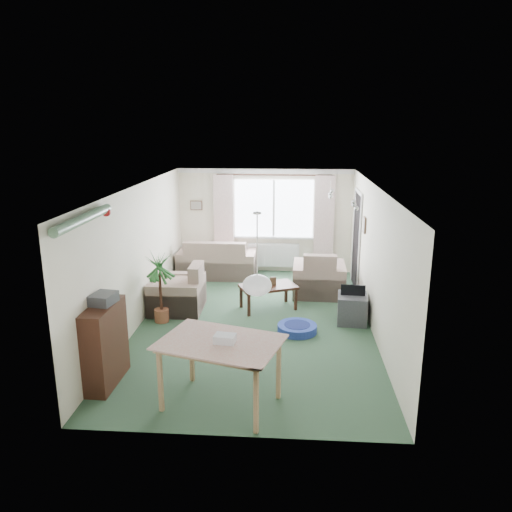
# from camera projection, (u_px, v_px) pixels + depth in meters

# --- Properties ---
(ground) EXTENTS (6.50, 6.50, 0.00)m
(ground) POSITION_uv_depth(u_px,v_px,m) (255.00, 324.00, 8.74)
(ground) COLOR #305037
(window) EXTENTS (1.80, 0.03, 1.30)m
(window) POSITION_uv_depth(u_px,v_px,m) (274.00, 208.00, 11.45)
(window) COLOR white
(curtain_rod) EXTENTS (2.60, 0.03, 0.03)m
(curtain_rod) POSITION_uv_depth(u_px,v_px,m) (274.00, 175.00, 11.17)
(curtain_rod) COLOR black
(curtain_left) EXTENTS (0.45, 0.08, 2.00)m
(curtain_left) POSITION_uv_depth(u_px,v_px,m) (224.00, 218.00, 11.49)
(curtain_left) COLOR beige
(curtain_right) EXTENTS (0.45, 0.08, 2.00)m
(curtain_right) POSITION_uv_depth(u_px,v_px,m) (324.00, 220.00, 11.33)
(curtain_right) COLOR beige
(radiator) EXTENTS (1.20, 0.10, 0.55)m
(radiator) POSITION_uv_depth(u_px,v_px,m) (273.00, 255.00, 11.70)
(radiator) COLOR white
(doorway) EXTENTS (0.03, 0.95, 2.00)m
(doorway) POSITION_uv_depth(u_px,v_px,m) (357.00, 241.00, 10.46)
(doorway) COLOR black
(pendant_lamp) EXTENTS (0.36, 0.36, 0.36)m
(pendant_lamp) POSITION_uv_depth(u_px,v_px,m) (257.00, 285.00, 6.13)
(pendant_lamp) COLOR white
(tinsel_garland) EXTENTS (1.60, 1.60, 0.12)m
(tinsel_garland) POSITION_uv_depth(u_px,v_px,m) (84.00, 219.00, 6.07)
(tinsel_garland) COLOR #196626
(bauble_cluster_a) EXTENTS (0.20, 0.20, 0.20)m
(bauble_cluster_a) POSITION_uv_depth(u_px,v_px,m) (331.00, 191.00, 8.94)
(bauble_cluster_a) COLOR silver
(bauble_cluster_b) EXTENTS (0.20, 0.20, 0.20)m
(bauble_cluster_b) POSITION_uv_depth(u_px,v_px,m) (356.00, 202.00, 7.76)
(bauble_cluster_b) COLOR silver
(wall_picture_back) EXTENTS (0.28, 0.03, 0.22)m
(wall_picture_back) POSITION_uv_depth(u_px,v_px,m) (196.00, 205.00, 11.56)
(wall_picture_back) COLOR brown
(wall_picture_right) EXTENTS (0.03, 0.24, 0.30)m
(wall_picture_right) POSITION_uv_depth(u_px,v_px,m) (364.00, 225.00, 9.36)
(wall_picture_right) COLOR brown
(sofa) EXTENTS (1.74, 0.93, 0.87)m
(sofa) POSITION_uv_depth(u_px,v_px,m) (217.00, 257.00, 11.35)
(sofa) COLOR beige
(sofa) RESTS_ON ground
(armchair_corner) EXTENTS (1.07, 1.02, 0.93)m
(armchair_corner) POSITION_uv_depth(u_px,v_px,m) (319.00, 272.00, 10.14)
(armchair_corner) COLOR beige
(armchair_corner) RESTS_ON ground
(armchair_left) EXTENTS (0.95, 1.00, 0.89)m
(armchair_left) POSITION_uv_depth(u_px,v_px,m) (177.00, 287.00, 9.29)
(armchair_left) COLOR tan
(armchair_left) RESTS_ON ground
(coffee_table) EXTENTS (1.17, 0.93, 0.46)m
(coffee_table) POSITION_uv_depth(u_px,v_px,m) (268.00, 297.00, 9.39)
(coffee_table) COLOR black
(coffee_table) RESTS_ON ground
(photo_frame) EXTENTS (0.12, 0.04, 0.16)m
(photo_frame) POSITION_uv_depth(u_px,v_px,m) (273.00, 281.00, 9.33)
(photo_frame) COLOR brown
(photo_frame) RESTS_ON coffee_table
(bookshelf) EXTENTS (0.33, 0.92, 1.11)m
(bookshelf) POSITION_uv_depth(u_px,v_px,m) (105.00, 345.00, 6.63)
(bookshelf) COLOR black
(bookshelf) RESTS_ON ground
(hifi_box) EXTENTS (0.33, 0.39, 0.14)m
(hifi_box) POSITION_uv_depth(u_px,v_px,m) (103.00, 299.00, 6.54)
(hifi_box) COLOR #3E3F44
(hifi_box) RESTS_ON bookshelf
(houseplant) EXTENTS (0.70, 0.70, 1.26)m
(houseplant) POSITION_uv_depth(u_px,v_px,m) (160.00, 288.00, 8.67)
(houseplant) COLOR #226332
(houseplant) RESTS_ON ground
(dining_table) EXTENTS (1.54, 1.24, 0.84)m
(dining_table) POSITION_uv_depth(u_px,v_px,m) (221.00, 374.00, 6.15)
(dining_table) COLOR tan
(dining_table) RESTS_ON ground
(gift_box) EXTENTS (0.27, 0.21, 0.12)m
(gift_box) POSITION_uv_depth(u_px,v_px,m) (225.00, 339.00, 5.99)
(gift_box) COLOR white
(gift_box) RESTS_ON dining_table
(tv_cube) EXTENTS (0.55, 0.59, 0.50)m
(tv_cube) POSITION_uv_depth(u_px,v_px,m) (352.00, 309.00, 8.75)
(tv_cube) COLOR #3D3C42
(tv_cube) RESTS_ON ground
(pet_bed) EXTENTS (0.75, 0.75, 0.13)m
(pet_bed) POSITION_uv_depth(u_px,v_px,m) (297.00, 328.00, 8.38)
(pet_bed) COLOR navy
(pet_bed) RESTS_ON ground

